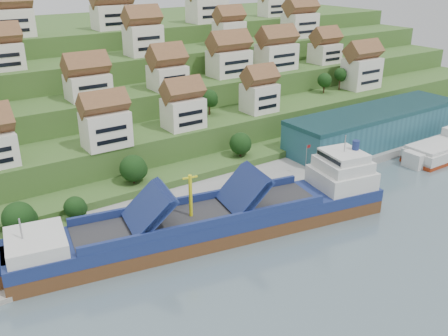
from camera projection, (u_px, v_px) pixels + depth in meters
ground at (275, 217)px, 110.32m from camera, size 300.00×300.00×0.00m
quay at (297, 171)px, 131.72m from camera, size 180.00×14.00×2.20m
hillside at (97, 82)px, 185.00m from camera, size 260.00×128.00×31.00m
hillside_village at (151, 58)px, 149.77m from camera, size 159.15×62.76×29.05m
hillside_trees at (127, 126)px, 125.32m from camera, size 137.84×60.51×30.19m
warehouse at (375, 126)px, 147.53m from camera, size 60.00×15.00×10.00m
flagpole at (306, 158)px, 124.69m from camera, size 1.28×0.16×8.00m
cargo_ship at (220, 220)px, 102.23m from camera, size 79.22×25.81×17.37m
second_ship at (446, 149)px, 143.58m from camera, size 27.05×10.07×7.84m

